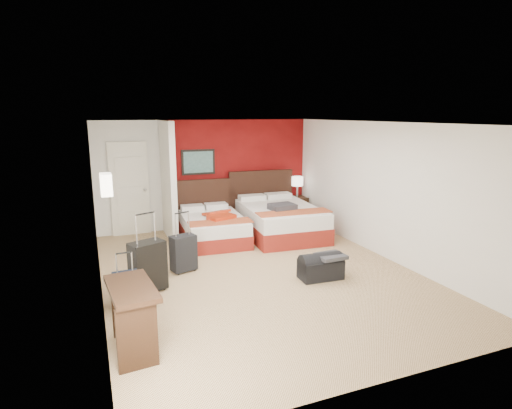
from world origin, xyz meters
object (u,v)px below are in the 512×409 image
suitcase_navy (126,291)px  suitcase_charcoal (183,254)px  nightstand (297,209)px  red_suitcase_open (219,215)px  bed_left (213,229)px  bed_right (280,221)px  table_lamp (297,187)px  desk (133,318)px  duffel_bag (321,268)px  suitcase_black (148,268)px

suitcase_navy → suitcase_charcoal: bearing=42.4°
suitcase_navy → nightstand: bearing=35.1°
red_suitcase_open → suitcase_navy: bearing=-148.4°
bed_left → bed_right: bearing=-1.1°
nightstand → suitcase_charcoal: nightstand is taller
table_lamp → suitcase_navy: bearing=-142.2°
red_suitcase_open → table_lamp: table_lamp is taller
table_lamp → desk: 6.40m
bed_right → duffel_bag: size_ratio=3.13×
duffel_bag → desk: size_ratio=0.74×
red_suitcase_open → bed_right: bearing=-19.1°
red_suitcase_open → nightstand: size_ratio=1.18×
bed_left → duffel_bag: bearing=-64.6°
suitcase_charcoal → desk: bearing=-130.9°
red_suitcase_open → suitcase_charcoal: (-1.06, -1.41, -0.27)m
bed_left → suitcase_black: size_ratio=2.35×
red_suitcase_open → desk: desk is taller
bed_right → suitcase_black: suitcase_black is taller
red_suitcase_open → desk: bearing=-138.0°
table_lamp → suitcase_black: (-4.04, -3.01, -0.49)m
nightstand → suitcase_charcoal: (-3.37, -2.38, -0.00)m
suitcase_navy → suitcase_black: bearing=46.1°
bed_right → duffel_bag: bearing=-96.1°
table_lamp → desk: bearing=-133.8°
bed_right → nightstand: 1.35m
red_suitcase_open → table_lamp: 2.52m
suitcase_charcoal → table_lamp: bearing=19.5°
table_lamp → suitcase_charcoal: (-3.37, -2.38, -0.56)m
table_lamp → duffel_bag: 3.83m
bed_right → suitcase_black: 3.72m
table_lamp → suitcase_navy: (-4.40, -3.42, -0.63)m
nightstand → table_lamp: size_ratio=1.20×
duffel_bag → bed_left: bearing=114.8°
nightstand → duffel_bag: (-1.36, -3.52, -0.13)m
bed_left → suitcase_black: 2.69m
bed_left → nightstand: (2.41, 0.87, 0.04)m
bed_left → duffel_bag: size_ratio=2.55×
table_lamp → suitcase_black: 5.06m
table_lamp → duffel_bag: size_ratio=0.74×
bed_right → suitcase_black: (-3.13, -2.01, 0.05)m
bed_left → suitcase_charcoal: 1.79m
bed_right → suitcase_navy: bed_right is taller
bed_left → red_suitcase_open: size_ratio=2.45×
duffel_bag → nightstand: bearing=72.0°
red_suitcase_open → suitcase_navy: 3.23m
nightstand → suitcase_navy: 5.57m
bed_right → desk: (-3.50, -3.61, 0.07)m
suitcase_navy → desk: bearing=-93.6°
table_lamp → bed_left: bearing=-160.1°
suitcase_black → suitcase_navy: 0.56m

